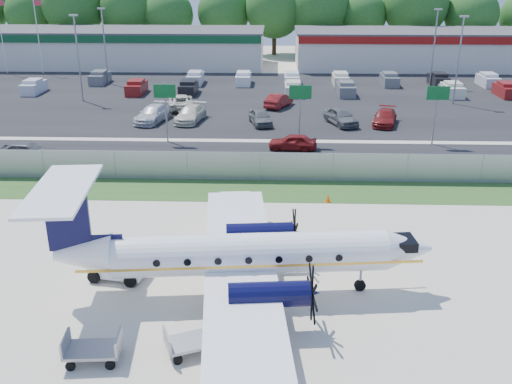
{
  "coord_description": "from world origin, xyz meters",
  "views": [
    {
      "loc": [
        0.99,
        -22.79,
        13.76
      ],
      "look_at": [
        0.0,
        6.0,
        2.3
      ],
      "focal_mm": 40.0,
      "sensor_mm": 36.0,
      "label": 1
    }
  ],
  "objects_px": {
    "pushback_tug": "(121,264)",
    "aircraft": "(242,254)",
    "baggage_cart_near": "(93,349)",
    "baggage_cart_far": "(192,341)"
  },
  "relations": [
    {
      "from": "pushback_tug",
      "to": "baggage_cart_near",
      "type": "distance_m",
      "value": 6.18
    },
    {
      "from": "pushback_tug",
      "to": "baggage_cart_near",
      "type": "height_order",
      "value": "pushback_tug"
    },
    {
      "from": "pushback_tug",
      "to": "baggage_cart_near",
      "type": "bearing_deg",
      "value": -85.26
    },
    {
      "from": "pushback_tug",
      "to": "aircraft",
      "type": "bearing_deg",
      "value": -13.39
    },
    {
      "from": "pushback_tug",
      "to": "baggage_cart_far",
      "type": "distance_m",
      "value": 6.89
    },
    {
      "from": "baggage_cart_far",
      "to": "aircraft",
      "type": "bearing_deg",
      "value": 67.79
    },
    {
      "from": "pushback_tug",
      "to": "baggage_cart_far",
      "type": "bearing_deg",
      "value": -53.13
    },
    {
      "from": "aircraft",
      "to": "pushback_tug",
      "type": "bearing_deg",
      "value": 166.61
    },
    {
      "from": "aircraft",
      "to": "pushback_tug",
      "type": "relative_size",
      "value": 6.27
    },
    {
      "from": "baggage_cart_near",
      "to": "aircraft",
      "type": "bearing_deg",
      "value": 41.93
    }
  ]
}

